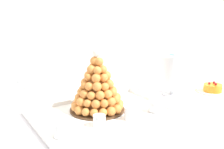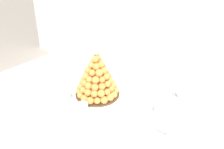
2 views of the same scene
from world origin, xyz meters
TOP-DOWN VIEW (x-y plane):
  - buffet_table at (0.00, 0.00)m, footprint 1.51×0.97m
  - serving_tray at (-0.12, -0.04)m, footprint 0.59×0.39m
  - croquembouche at (-0.12, -0.00)m, footprint 0.24×0.24m
  - dessert_cup_left at (-0.34, -0.15)m, footprint 0.06×0.06m
  - dessert_cup_mid_left at (-0.19, -0.15)m, footprint 0.05×0.05m
  - dessert_cup_centre at (-0.05, -0.16)m, footprint 0.05×0.05m
  - dessert_cup_mid_right at (0.10, -0.14)m, footprint 0.06×0.06m
  - macaron_goblet at (0.34, 0.01)m, footprint 0.14×0.14m
  - wine_glass at (-0.37, 0.22)m, footprint 0.06×0.06m

SIDE VIEW (x-z plane):
  - buffet_table at x=0.00m, z-range 0.28..1.01m
  - serving_tray at x=-0.12m, z-range 0.72..0.74m
  - dessert_cup_mid_left at x=-0.19m, z-range 0.73..0.78m
  - dessert_cup_mid_right at x=0.10m, z-range 0.73..0.78m
  - dessert_cup_left at x=-0.34m, z-range 0.73..0.78m
  - dessert_cup_centre at x=-0.05m, z-range 0.73..0.78m
  - croquembouche at x=-0.12m, z-range 0.70..0.98m
  - wine_glass at x=-0.37m, z-range 0.76..0.92m
  - macaron_goblet at x=0.34m, z-range 0.75..0.98m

